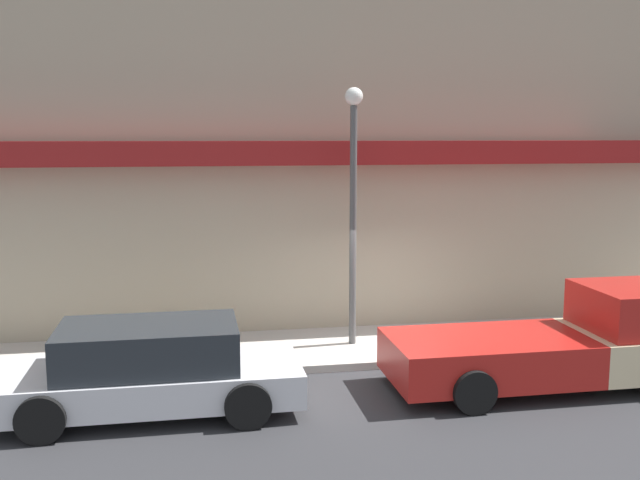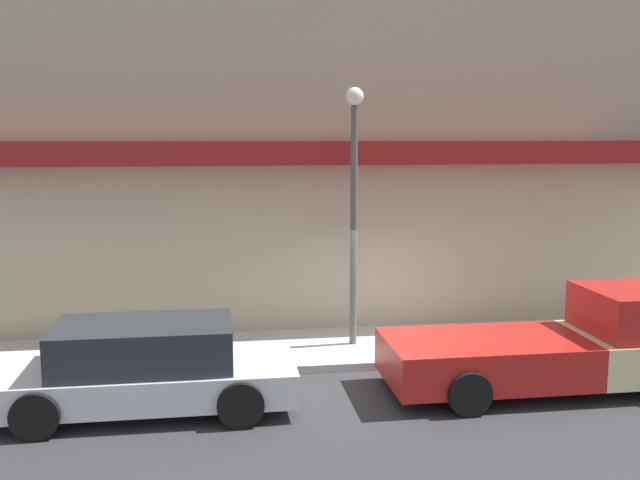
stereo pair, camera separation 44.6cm
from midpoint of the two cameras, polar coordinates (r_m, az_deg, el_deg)
The scene contains 7 objects.
ground_plane at distance 13.71m, azimuth 6.37°, elevation -10.30°, with size 80.00×80.00×0.00m, color #2D2D30.
sidewalk at distance 14.88m, azimuth 5.11°, elevation -8.47°, with size 36.00×2.57×0.15m.
building at distance 16.94m, azimuth 3.15°, elevation 7.93°, with size 19.80×3.80×10.11m.
pickup_truck at distance 13.33m, azimuth 20.33°, elevation -7.89°, with size 5.70×2.14×1.73m.
parked_car at distance 11.81m, azimuth -12.77°, elevation -9.95°, with size 4.77×2.02×1.44m.
fire_hydrant at distance 14.00m, azimuth -13.15°, elevation -8.11°, with size 0.20×0.20×0.61m.
street_lamp at distance 14.19m, azimuth 3.63°, elevation 4.43°, with size 0.36×0.36×5.16m.
Camera 2 is at (-3.15, -12.59, 4.38)m, focal length 40.00 mm.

